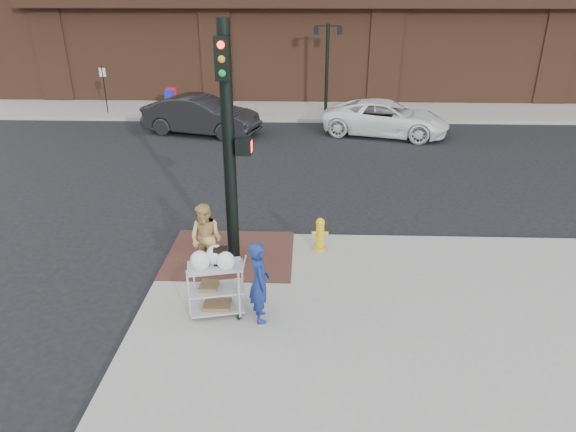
{
  "coord_description": "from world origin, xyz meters",
  "views": [
    {
      "loc": [
        1.07,
        -9.25,
        5.63
      ],
      "look_at": [
        0.71,
        0.6,
        1.25
      ],
      "focal_mm": 32.0,
      "sensor_mm": 36.0,
      "label": 1
    }
  ],
  "objects_px": {
    "utility_cart": "(216,284)",
    "minivan_white": "(386,118)",
    "lamp_post": "(327,58)",
    "pedestrian_tan": "(206,239)",
    "fire_hydrant": "(320,234)",
    "sedan_dark": "(201,115)",
    "woman_blue": "(259,282)",
    "traffic_signal_pole": "(230,140)"
  },
  "relations": [
    {
      "from": "pedestrian_tan",
      "to": "utility_cart",
      "type": "distance_m",
      "value": 1.61
    },
    {
      "from": "woman_blue",
      "to": "pedestrian_tan",
      "type": "distance_m",
      "value": 2.11
    },
    {
      "from": "traffic_signal_pole",
      "to": "pedestrian_tan",
      "type": "xyz_separation_m",
      "value": [
        -0.49,
        -0.6,
        -1.93
      ]
    },
    {
      "from": "lamp_post",
      "to": "fire_hydrant",
      "type": "distance_m",
      "value": 14.96
    },
    {
      "from": "pedestrian_tan",
      "to": "sedan_dark",
      "type": "distance_m",
      "value": 11.88
    },
    {
      "from": "lamp_post",
      "to": "sedan_dark",
      "type": "relative_size",
      "value": 0.83
    },
    {
      "from": "lamp_post",
      "to": "minivan_white",
      "type": "height_order",
      "value": "lamp_post"
    },
    {
      "from": "lamp_post",
      "to": "pedestrian_tan",
      "type": "distance_m",
      "value": 16.19
    },
    {
      "from": "sedan_dark",
      "to": "fire_hydrant",
      "type": "distance_m",
      "value": 11.63
    },
    {
      "from": "sedan_dark",
      "to": "utility_cart",
      "type": "relative_size",
      "value": 3.61
    },
    {
      "from": "traffic_signal_pole",
      "to": "minivan_white",
      "type": "bearing_deg",
      "value": 66.59
    },
    {
      "from": "minivan_white",
      "to": "utility_cart",
      "type": "xyz_separation_m",
      "value": [
        -4.88,
        -13.33,
        0.05
      ]
    },
    {
      "from": "traffic_signal_pole",
      "to": "utility_cart",
      "type": "relative_size",
      "value": 3.74
    },
    {
      "from": "lamp_post",
      "to": "woman_blue",
      "type": "relative_size",
      "value": 2.61
    },
    {
      "from": "minivan_white",
      "to": "fire_hydrant",
      "type": "distance_m",
      "value": 11.16
    },
    {
      "from": "traffic_signal_pole",
      "to": "utility_cart",
      "type": "xyz_separation_m",
      "value": [
        -0.04,
        -2.14,
        -2.08
      ]
    },
    {
      "from": "traffic_signal_pole",
      "to": "sedan_dark",
      "type": "relative_size",
      "value": 1.04
    },
    {
      "from": "lamp_post",
      "to": "sedan_dark",
      "type": "bearing_deg",
      "value": -141.88
    },
    {
      "from": "woman_blue",
      "to": "traffic_signal_pole",
      "type": "bearing_deg",
      "value": 5.02
    },
    {
      "from": "minivan_white",
      "to": "woman_blue",
      "type": "bearing_deg",
      "value": 179.17
    },
    {
      "from": "pedestrian_tan",
      "to": "sedan_dark",
      "type": "xyz_separation_m",
      "value": [
        -2.36,
        11.64,
        -0.11
      ]
    },
    {
      "from": "lamp_post",
      "to": "pedestrian_tan",
      "type": "relative_size",
      "value": 2.67
    },
    {
      "from": "woman_blue",
      "to": "fire_hydrant",
      "type": "xyz_separation_m",
      "value": [
        1.13,
        2.71,
        -0.36
      ]
    },
    {
      "from": "lamp_post",
      "to": "woman_blue",
      "type": "height_order",
      "value": "lamp_post"
    },
    {
      "from": "pedestrian_tan",
      "to": "fire_hydrant",
      "type": "height_order",
      "value": "pedestrian_tan"
    },
    {
      "from": "minivan_white",
      "to": "traffic_signal_pole",
      "type": "bearing_deg",
      "value": 172.61
    },
    {
      "from": "lamp_post",
      "to": "woman_blue",
      "type": "bearing_deg",
      "value": -95.59
    },
    {
      "from": "utility_cart",
      "to": "fire_hydrant",
      "type": "relative_size",
      "value": 1.68
    },
    {
      "from": "minivan_white",
      "to": "fire_hydrant",
      "type": "xyz_separation_m",
      "value": [
        -2.95,
        -10.76,
        -0.16
      ]
    },
    {
      "from": "sedan_dark",
      "to": "utility_cart",
      "type": "xyz_separation_m",
      "value": [
        2.82,
        -13.18,
        -0.04
      ]
    },
    {
      "from": "sedan_dark",
      "to": "minivan_white",
      "type": "xyz_separation_m",
      "value": [
        7.7,
        0.14,
        -0.08
      ]
    },
    {
      "from": "fire_hydrant",
      "to": "sedan_dark",
      "type": "bearing_deg",
      "value": 114.09
    },
    {
      "from": "woman_blue",
      "to": "pedestrian_tan",
      "type": "bearing_deg",
      "value": 23.18
    },
    {
      "from": "utility_cart",
      "to": "minivan_white",
      "type": "bearing_deg",
      "value": 69.87
    },
    {
      "from": "pedestrian_tan",
      "to": "minivan_white",
      "type": "height_order",
      "value": "pedestrian_tan"
    },
    {
      "from": "woman_blue",
      "to": "lamp_post",
      "type": "bearing_deg",
      "value": -18.97
    },
    {
      "from": "woman_blue",
      "to": "pedestrian_tan",
      "type": "xyz_separation_m",
      "value": [
        -1.26,
        1.69,
        -0.02
      ]
    },
    {
      "from": "woman_blue",
      "to": "minivan_white",
      "type": "height_order",
      "value": "woman_blue"
    },
    {
      "from": "traffic_signal_pole",
      "to": "fire_hydrant",
      "type": "relative_size",
      "value": 6.3
    },
    {
      "from": "pedestrian_tan",
      "to": "utility_cart",
      "type": "height_order",
      "value": "pedestrian_tan"
    },
    {
      "from": "woman_blue",
      "to": "fire_hydrant",
      "type": "distance_m",
      "value": 2.96
    },
    {
      "from": "fire_hydrant",
      "to": "minivan_white",
      "type": "bearing_deg",
      "value": 74.66
    }
  ]
}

